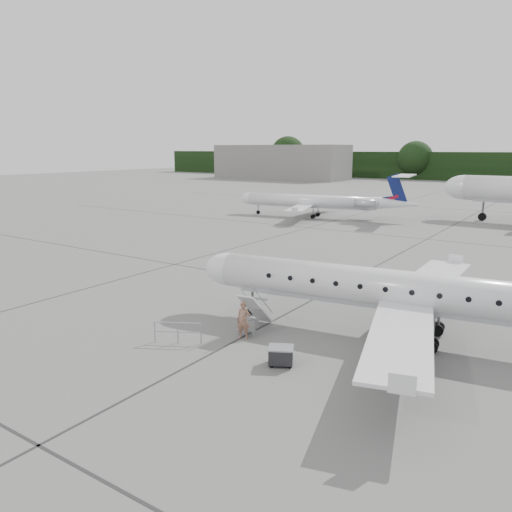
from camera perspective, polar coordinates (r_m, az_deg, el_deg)
The scene contains 8 objects.
ground at distance 24.07m, azimuth 10.54°, elevation -9.80°, with size 320.00×320.00×0.00m, color slate.
terminal_building at distance 152.51m, azimuth 2.86°, elevation 10.69°, with size 40.00×14.00×10.00m, color slate.
main_regional_jet at distance 24.34m, azimuth 18.14°, elevation -1.83°, with size 25.66×18.48×6.58m, color silver, non-canonical shape.
airstair at distance 25.03m, azimuth -0.06°, elevation -6.21°, with size 0.85×2.33×2.06m, color silver, non-canonical shape.
passenger at distance 23.96m, azimuth -1.45°, elevation -7.36°, with size 0.67×0.44×1.83m, color #855A48.
safety_railing at distance 23.84m, azimuth -8.93°, elevation -8.67°, with size 2.20×0.08×1.00m, color #93969B, non-canonical shape.
baggage_cart at distance 21.34m, azimuth 2.86°, elevation -11.28°, with size 1.00×0.81×0.87m, color black, non-canonical shape.
bg_regional_left at distance 66.73m, azimuth 6.20°, elevation 6.96°, with size 22.42×16.14×5.88m, color silver, non-canonical shape.
Camera 1 is at (8.61, -20.63, 8.92)m, focal length 35.00 mm.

